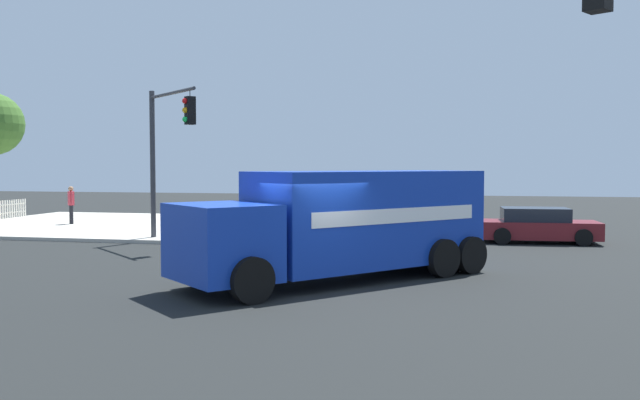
{
  "coord_description": "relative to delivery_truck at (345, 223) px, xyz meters",
  "views": [
    {
      "loc": [
        15.38,
        3.49,
        2.92
      ],
      "look_at": [
        -1.57,
        -0.19,
        2.01
      ],
      "focal_mm": 37.69,
      "sensor_mm": 36.0,
      "label": 1
    }
  ],
  "objects": [
    {
      "name": "delivery_truck",
      "position": [
        0.0,
        0.0,
        0.0
      ],
      "size": [
        7.88,
        7.44,
        2.76
      ],
      "color": "#1438AD",
      "rests_on": "ground"
    },
    {
      "name": "traffic_light_primary",
      "position": [
        -6.19,
        -7.85,
        2.36
      ],
      "size": [
        2.77,
        2.97,
        5.6
      ],
      "color": "#38383D",
      "rests_on": "sidewalk_corner_near"
    },
    {
      "name": "pedestrian_near_corner",
      "position": [
        -11.59,
        -15.2,
        -0.3
      ],
      "size": [
        0.39,
        0.41,
        1.77
      ],
      "color": "black",
      "rests_on": "sidewalk_corner_near"
    },
    {
      "name": "ground_plane",
      "position": [
        1.36,
        -0.51,
        -1.45
      ],
      "size": [
        100.0,
        100.0,
        0.0
      ],
      "primitive_type": "plane",
      "color": "black"
    },
    {
      "name": "sidewalk_corner_near",
      "position": [
        -12.33,
        -14.21,
        -1.38
      ],
      "size": [
        12.67,
        12.67,
        0.14
      ],
      "primitive_type": "cube",
      "color": "#B2ADA0",
      "rests_on": "ground"
    },
    {
      "name": "sedan_maroon",
      "position": [
        -9.57,
        5.64,
        -0.82
      ],
      "size": [
        2.2,
        4.38,
        1.31
      ],
      "color": "maroon",
      "rests_on": "ground"
    }
  ]
}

